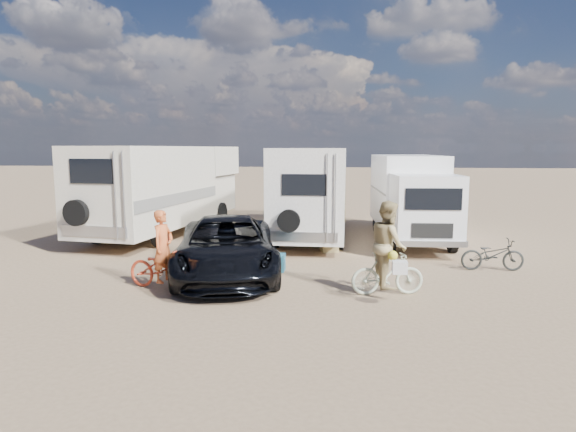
# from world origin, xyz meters

# --- Properties ---
(ground) EXTENTS (140.00, 140.00, 0.00)m
(ground) POSITION_xyz_m (0.00, 0.00, 0.00)
(ground) COLOR #947758
(ground) RESTS_ON ground
(rv_main) EXTENTS (2.24, 7.31, 3.06)m
(rv_main) POSITION_xyz_m (0.13, 7.22, 1.53)
(rv_main) COLOR white
(rv_main) RESTS_ON ground
(rv_left) EXTENTS (3.41, 8.76, 3.12)m
(rv_left) POSITION_xyz_m (-5.22, 7.33, 1.56)
(rv_left) COLOR beige
(rv_left) RESTS_ON ground
(box_truck) EXTENTS (2.38, 6.23, 2.81)m
(box_truck) POSITION_xyz_m (3.41, 6.74, 1.41)
(box_truck) COLOR white
(box_truck) RESTS_ON ground
(dark_suv) EXTENTS (3.41, 5.44, 1.40)m
(dark_suv) POSITION_xyz_m (-1.55, 1.62, 0.70)
(dark_suv) COLOR black
(dark_suv) RESTS_ON ground
(bike_man) EXTENTS (1.90, 1.10, 0.94)m
(bike_man) POSITION_xyz_m (-2.60, 0.27, 0.47)
(bike_man) COLOR red
(bike_man) RESTS_ON ground
(bike_woman) EXTENTS (1.58, 0.70, 0.91)m
(bike_woman) POSITION_xyz_m (2.18, 0.46, 0.46)
(bike_woman) COLOR beige
(bike_woman) RESTS_ON ground
(rider_man) EXTENTS (0.52, 0.65, 1.56)m
(rider_man) POSITION_xyz_m (-2.60, 0.27, 0.78)
(rider_man) COLOR #CF5B2A
(rider_man) RESTS_ON ground
(rider_woman) EXTENTS (0.83, 0.99, 1.81)m
(rider_woman) POSITION_xyz_m (2.18, 0.46, 0.90)
(rider_woman) COLOR tan
(rider_woman) RESTS_ON ground
(bike_parked) EXTENTS (1.56, 0.61, 0.81)m
(bike_parked) POSITION_xyz_m (4.96, 2.89, 0.40)
(bike_parked) COLOR #242624
(bike_parked) RESTS_ON ground
(cooler) EXTENTS (0.54, 0.39, 0.43)m
(cooler) POSITION_xyz_m (-0.48, 2.16, 0.22)
(cooler) COLOR #236987
(cooler) RESTS_ON ground
(crate) EXTENTS (0.58, 0.58, 0.39)m
(crate) POSITION_xyz_m (0.80, 4.70, 0.19)
(crate) COLOR #9B8954
(crate) RESTS_ON ground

